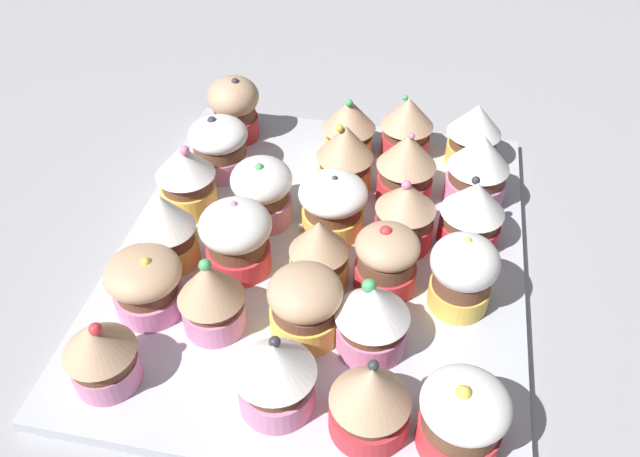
# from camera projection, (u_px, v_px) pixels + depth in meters

# --- Properties ---
(ground_plane) EXTENTS (1.80, 1.80, 0.03)m
(ground_plane) POSITION_uv_depth(u_px,v_px,m) (320.00, 271.00, 0.63)
(ground_plane) COLOR #9E9EA3
(baking_tray) EXTENTS (0.45, 0.38, 0.01)m
(baking_tray) POSITION_uv_depth(u_px,v_px,m) (320.00, 256.00, 0.62)
(baking_tray) COLOR silver
(baking_tray) RESTS_ON ground_plane
(cupcake_0) EXTENTS (0.06, 0.06, 0.08)m
(cupcake_0) POSITION_uv_depth(u_px,v_px,m) (234.00, 107.00, 0.73)
(cupcake_0) COLOR #D1333D
(cupcake_0) RESTS_ON baking_tray
(cupcake_1) EXTENTS (0.06, 0.06, 0.07)m
(cupcake_1) POSITION_uv_depth(u_px,v_px,m) (219.00, 146.00, 0.69)
(cupcake_1) COLOR pink
(cupcake_1) RESTS_ON baking_tray
(cupcake_2) EXTENTS (0.06, 0.06, 0.08)m
(cupcake_2) POSITION_uv_depth(u_px,v_px,m) (186.00, 177.00, 0.63)
(cupcake_2) COLOR #EFC651
(cupcake_2) RESTS_ON baking_tray
(cupcake_3) EXTENTS (0.05, 0.05, 0.08)m
(cupcake_3) POSITION_uv_depth(u_px,v_px,m) (166.00, 228.00, 0.58)
(cupcake_3) COLOR #EFC651
(cupcake_3) RESTS_ON baking_tray
(cupcake_4) EXTENTS (0.06, 0.06, 0.06)m
(cupcake_4) POSITION_uv_depth(u_px,v_px,m) (145.00, 283.00, 0.54)
(cupcake_4) COLOR pink
(cupcake_4) RESTS_ON baking_tray
(cupcake_5) EXTENTS (0.06, 0.06, 0.07)m
(cupcake_5) POSITION_uv_depth(u_px,v_px,m) (100.00, 352.00, 0.48)
(cupcake_5) COLOR pink
(cupcake_5) RESTS_ON baking_tray
(cupcake_6) EXTENTS (0.06, 0.06, 0.07)m
(cupcake_6) POSITION_uv_depth(u_px,v_px,m) (262.00, 191.00, 0.62)
(cupcake_6) COLOR pink
(cupcake_6) RESTS_ON baking_tray
(cupcake_7) EXTENTS (0.07, 0.07, 0.07)m
(cupcake_7) POSITION_uv_depth(u_px,v_px,m) (237.00, 237.00, 0.57)
(cupcake_7) COLOR #D1333D
(cupcake_7) RESTS_ON baking_tray
(cupcake_8) EXTENTS (0.06, 0.06, 0.08)m
(cupcake_8) POSITION_uv_depth(u_px,v_px,m) (211.00, 295.00, 0.52)
(cupcake_8) COLOR pink
(cupcake_8) RESTS_ON baking_tray
(cupcake_9) EXTENTS (0.06, 0.06, 0.07)m
(cupcake_9) POSITION_uv_depth(u_px,v_px,m) (345.00, 125.00, 0.71)
(cupcake_9) COLOR #EFC651
(cupcake_9) RESTS_ON baking_tray
(cupcake_10) EXTENTS (0.06, 0.06, 0.08)m
(cupcake_10) POSITION_uv_depth(u_px,v_px,m) (345.00, 156.00, 0.66)
(cupcake_10) COLOR #EFC651
(cupcake_10) RESTS_ON baking_tray
(cupcake_11) EXTENTS (0.07, 0.07, 0.06)m
(cupcake_11) POSITION_uv_depth(u_px,v_px,m) (333.00, 204.00, 0.62)
(cupcake_11) COLOR #EFC651
(cupcake_11) RESTS_ON baking_tray
(cupcake_12) EXTENTS (0.05, 0.05, 0.07)m
(cupcake_12) POSITION_uv_depth(u_px,v_px,m) (319.00, 252.00, 0.56)
(cupcake_12) COLOR #EFC651
(cupcake_12) RESTS_ON baking_tray
(cupcake_13) EXTENTS (0.06, 0.06, 0.07)m
(cupcake_13) POSITION_uv_depth(u_px,v_px,m) (305.00, 304.00, 0.52)
(cupcake_13) COLOR #EFC651
(cupcake_13) RESTS_ON baking_tray
(cupcake_14) EXTENTS (0.06, 0.06, 0.07)m
(cupcake_14) POSITION_uv_depth(u_px,v_px,m) (275.00, 374.00, 0.47)
(cupcake_14) COLOR pink
(cupcake_14) RESTS_ON baking_tray
(cupcake_15) EXTENTS (0.06, 0.06, 0.07)m
(cupcake_15) POSITION_uv_depth(u_px,v_px,m) (407.00, 125.00, 0.71)
(cupcake_15) COLOR #D1333D
(cupcake_15) RESTS_ON baking_tray
(cupcake_16) EXTENTS (0.06, 0.06, 0.08)m
(cupcake_16) POSITION_uv_depth(u_px,v_px,m) (406.00, 166.00, 0.65)
(cupcake_16) COLOR #D1333D
(cupcake_16) RESTS_ON baking_tray
(cupcake_17) EXTENTS (0.06, 0.06, 0.07)m
(cupcake_17) POSITION_uv_depth(u_px,v_px,m) (405.00, 214.00, 0.60)
(cupcake_17) COLOR #D1333D
(cupcake_17) RESTS_ON baking_tray
(cupcake_18) EXTENTS (0.06, 0.06, 0.07)m
(cupcake_18) POSITION_uv_depth(u_px,v_px,m) (386.00, 259.00, 0.56)
(cupcake_18) COLOR #D1333D
(cupcake_18) RESTS_ON baking_tray
(cupcake_19) EXTENTS (0.06, 0.06, 0.07)m
(cupcake_19) POSITION_uv_depth(u_px,v_px,m) (372.00, 318.00, 0.51)
(cupcake_19) COLOR pink
(cupcake_19) RESTS_ON baking_tray
(cupcake_20) EXTENTS (0.06, 0.06, 0.07)m
(cupcake_20) POSITION_uv_depth(u_px,v_px,m) (370.00, 399.00, 0.45)
(cupcake_20) COLOR #D1333D
(cupcake_20) RESTS_ON baking_tray
(cupcake_21) EXTENTS (0.06, 0.06, 0.07)m
(cupcake_21) POSITION_uv_depth(u_px,v_px,m) (474.00, 133.00, 0.69)
(cupcake_21) COLOR #EFC651
(cupcake_21) RESTS_ON baking_tray
(cupcake_22) EXTENTS (0.06, 0.06, 0.08)m
(cupcake_22) POSITION_uv_depth(u_px,v_px,m) (478.00, 169.00, 0.64)
(cupcake_22) COLOR pink
(cupcake_22) RESTS_ON baking_tray
(cupcake_23) EXTENTS (0.06, 0.06, 0.07)m
(cupcake_23) POSITION_uv_depth(u_px,v_px,m) (472.00, 213.00, 0.60)
(cupcake_23) COLOR #D1333D
(cupcake_23) RESTS_ON baking_tray
(cupcake_24) EXTENTS (0.06, 0.06, 0.08)m
(cupcake_24) POSITION_uv_depth(u_px,v_px,m) (463.00, 273.00, 0.54)
(cupcake_24) COLOR #EFC651
(cupcake_24) RESTS_ON baking_tray
(cupcake_25) EXTENTS (0.06, 0.06, 0.07)m
(cupcake_25) POSITION_uv_depth(u_px,v_px,m) (462.00, 416.00, 0.45)
(cupcake_25) COLOR #D1333D
(cupcake_25) RESTS_ON baking_tray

